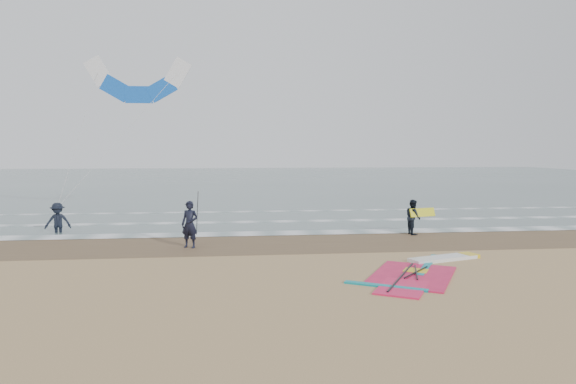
{
  "coord_description": "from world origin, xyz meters",
  "views": [
    {
      "loc": [
        -2.77,
        -15.07,
        3.92
      ],
      "look_at": [
        -0.56,
        5.0,
        2.2
      ],
      "focal_mm": 32.0,
      "sensor_mm": 36.0,
      "label": 1
    }
  ],
  "objects": [
    {
      "name": "carried_kiteboard",
      "position": [
        5.85,
        7.28,
        1.01
      ],
      "size": [
        1.3,
        0.51,
        0.39
      ],
      "color": "yellow",
      "rests_on": "ground"
    },
    {
      "name": "person_walking",
      "position": [
        5.45,
        7.38,
        0.8
      ],
      "size": [
        0.65,
        0.81,
        1.6
      ],
      "primitive_type": "imported",
      "rotation": [
        0.0,
        0.0,
        1.63
      ],
      "color": "black",
      "rests_on": "ground"
    },
    {
      "name": "ground",
      "position": [
        0.0,
        0.0,
        0.0
      ],
      "size": [
        120.0,
        120.0,
        0.0
      ],
      "primitive_type": "plane",
      "color": "tan",
      "rests_on": "ground"
    },
    {
      "name": "person_standing",
      "position": [
        -4.43,
        5.25,
        0.93
      ],
      "size": [
        0.79,
        0.66,
        1.86
      ],
      "primitive_type": "imported",
      "rotation": [
        0.0,
        0.0,
        -0.37
      ],
      "color": "black",
      "rests_on": "ground"
    },
    {
      "name": "windsurf_rig",
      "position": [
        3.27,
        0.44,
        0.04
      ],
      "size": [
        5.6,
        5.3,
        0.13
      ],
      "color": "white",
      "rests_on": "ground"
    },
    {
      "name": "sea_water",
      "position": [
        0.0,
        48.0,
        0.01
      ],
      "size": [
        120.0,
        80.0,
        0.02
      ],
      "primitive_type": "cube",
      "color": "#47605E",
      "rests_on": "ground"
    },
    {
      "name": "wet_sand_band",
      "position": [
        0.0,
        6.0,
        0.0
      ],
      "size": [
        120.0,
        5.0,
        0.01
      ],
      "primitive_type": "cube",
      "color": "brown",
      "rests_on": "ground"
    },
    {
      "name": "person_wading",
      "position": [
        -10.79,
        9.46,
        0.89
      ],
      "size": [
        1.23,
        0.82,
        1.77
      ],
      "primitive_type": "imported",
      "rotation": [
        0.0,
        0.0,
        0.15
      ],
      "color": "black",
      "rests_on": "ground"
    },
    {
      "name": "surf_kite",
      "position": [
        -7.84,
        14.38,
        7.5
      ],
      "size": [
        5.89,
        5.0,
        7.82
      ],
      "color": "white",
      "rests_on": "ground"
    },
    {
      "name": "foam_waterline",
      "position": [
        0.0,
        10.44,
        0.03
      ],
      "size": [
        120.0,
        9.15,
        0.02
      ],
      "color": "white",
      "rests_on": "ground"
    },
    {
      "name": "held_pole",
      "position": [
        -4.13,
        5.25,
        1.37
      ],
      "size": [
        0.17,
        0.86,
        1.82
      ],
      "color": "black",
      "rests_on": "ground"
    }
  ]
}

